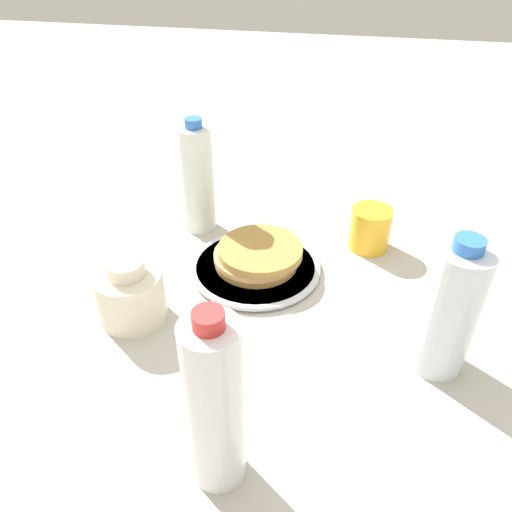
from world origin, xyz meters
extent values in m
plane|color=#BCB7AD|center=(0.00, 0.00, 0.00)|extent=(4.00, 4.00, 0.00)
cylinder|color=silver|center=(-0.03, 0.00, 0.01)|extent=(0.22, 0.22, 0.01)
cylinder|color=silver|center=(-0.03, 0.00, 0.01)|extent=(0.24, 0.24, 0.01)
cylinder|color=tan|center=(-0.04, 0.00, 0.02)|extent=(0.15, 0.15, 0.02)
cylinder|color=#E4AB70|center=(-0.03, 0.00, 0.03)|extent=(0.15, 0.15, 0.01)
cylinder|color=#B08542|center=(-0.03, 0.01, 0.05)|extent=(0.15, 0.15, 0.02)
cylinder|color=yellow|center=(-0.15, 0.20, 0.04)|extent=(0.08, 0.08, 0.08)
cylinder|color=beige|center=(0.13, -0.17, 0.04)|extent=(0.11, 0.11, 0.09)
cylinder|color=beige|center=(0.13, -0.17, 0.10)|extent=(0.06, 0.06, 0.02)
cylinder|color=white|center=(0.37, 0.04, 0.12)|extent=(0.06, 0.06, 0.24)
cylinder|color=red|center=(0.37, 0.04, 0.25)|extent=(0.03, 0.03, 0.02)
cylinder|color=silver|center=(-0.15, -0.14, 0.11)|extent=(0.06, 0.06, 0.22)
cylinder|color=blue|center=(-0.15, -0.14, 0.23)|extent=(0.03, 0.03, 0.02)
cylinder|color=silver|center=(0.14, 0.30, 0.10)|extent=(0.08, 0.08, 0.20)
cylinder|color=blue|center=(0.14, 0.30, 0.21)|extent=(0.04, 0.04, 0.02)
camera|label=1|loc=(0.69, 0.15, 0.56)|focal=35.00mm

